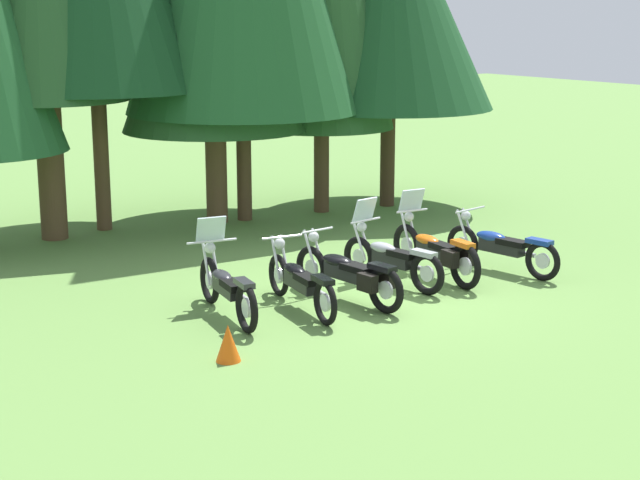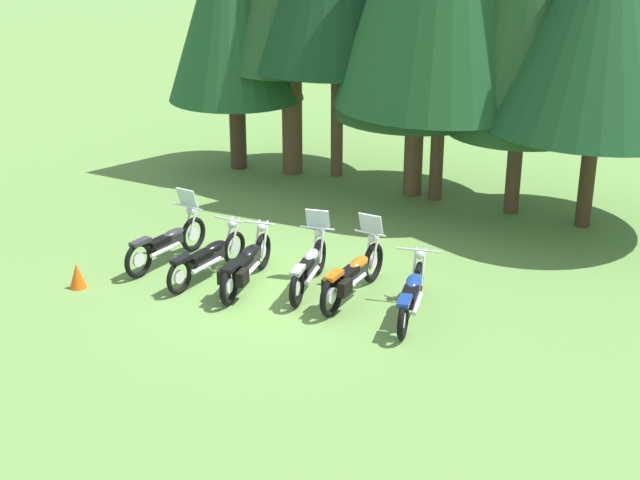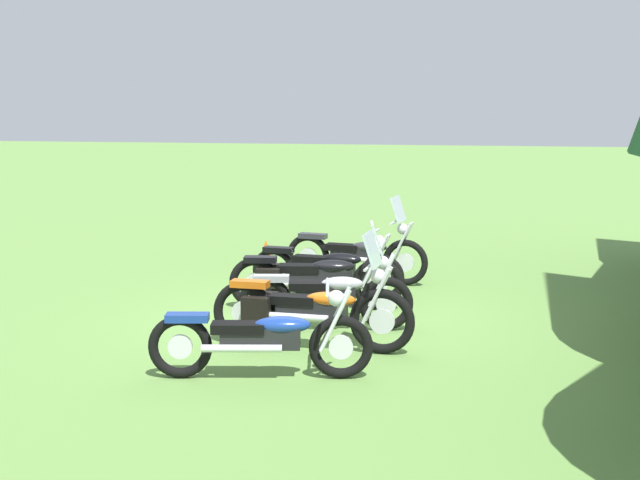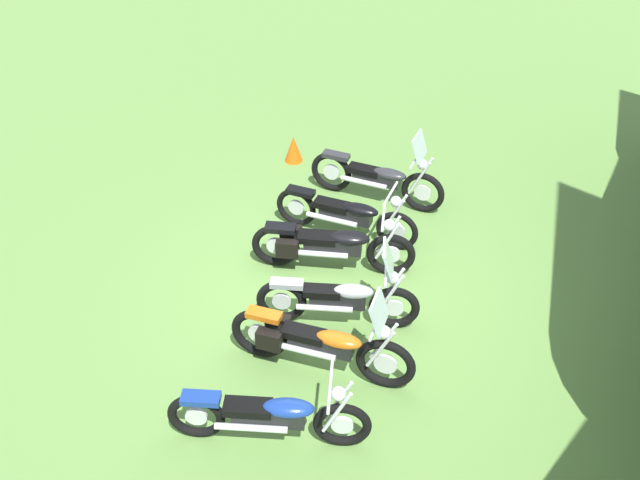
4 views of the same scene
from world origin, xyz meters
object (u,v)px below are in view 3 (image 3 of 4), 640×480
at_px(motorcycle_1, 328,267).
at_px(motorcycle_3, 328,295).
at_px(motorcycle_2, 313,277).
at_px(motorcycle_4, 309,309).
at_px(motorcycle_0, 358,253).
at_px(motorcycle_5, 262,338).
at_px(traffic_cone, 266,254).

height_order(motorcycle_1, motorcycle_3, motorcycle_3).
bearing_deg(motorcycle_1, motorcycle_2, -86.85).
xyz_separation_m(motorcycle_1, motorcycle_3, (1.93, 0.32, 0.02)).
distance_m(motorcycle_1, motorcycle_4, 2.83).
xyz_separation_m(motorcycle_1, motorcycle_4, (2.82, 0.25, 0.04)).
relative_size(motorcycle_0, motorcycle_2, 0.96).
xyz_separation_m(motorcycle_2, motorcycle_5, (3.19, 0.05, -0.02)).
xyz_separation_m(motorcycle_1, motorcycle_5, (4.02, -0.02, 0.00)).
height_order(motorcycle_3, motorcycle_5, motorcycle_3).
xyz_separation_m(motorcycle_0, motorcycle_5, (5.10, -0.31, -0.02)).
bearing_deg(traffic_cone, motorcycle_5, 12.75).
distance_m(motorcycle_2, traffic_cone, 3.11).
relative_size(motorcycle_2, motorcycle_3, 1.10).
bearing_deg(traffic_cone, motorcycle_4, 18.73).
distance_m(motorcycle_0, motorcycle_2, 1.95).
bearing_deg(motorcycle_3, motorcycle_0, 81.97).
distance_m(motorcycle_0, motorcycle_3, 3.01).
xyz_separation_m(motorcycle_4, traffic_cone, (-4.80, -1.63, -0.23)).
xyz_separation_m(motorcycle_2, traffic_cone, (-2.81, -1.31, -0.20)).
relative_size(motorcycle_4, motorcycle_5, 1.04).
bearing_deg(motorcycle_4, motorcycle_0, 94.00).
xyz_separation_m(motorcycle_5, traffic_cone, (-6.00, -1.36, -0.19)).
xyz_separation_m(motorcycle_2, motorcycle_4, (1.99, 0.32, 0.02)).
relative_size(motorcycle_1, motorcycle_3, 1.05).
distance_m(motorcycle_3, traffic_cone, 4.27).
height_order(motorcycle_1, traffic_cone, motorcycle_1).
relative_size(motorcycle_0, motorcycle_1, 0.99).
bearing_deg(motorcycle_3, traffic_cone, 104.89).
relative_size(motorcycle_2, motorcycle_5, 1.03).
bearing_deg(motorcycle_0, motorcycle_5, -84.34).
bearing_deg(motorcycle_3, motorcycle_2, 101.21).
bearing_deg(motorcycle_2, traffic_cone, 108.28).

